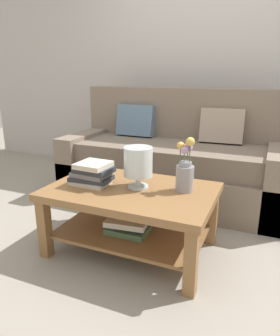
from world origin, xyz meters
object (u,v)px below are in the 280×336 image
couch (174,161)px  book_stack_main (92,173)px  coffee_table (131,207)px  glass_hurricane_vase (138,163)px  flower_pitcher (185,171)px

couch → book_stack_main: (-0.24, -1.12, 0.17)m
coffee_table → book_stack_main: 0.35m
glass_hurricane_vase → flower_pitcher: size_ratio=0.78×
couch → coffee_table: 1.09m
coffee_table → flower_pitcher: 0.44m
couch → coffee_table: size_ratio=1.89×
coffee_table → flower_pitcher: size_ratio=3.09×
couch → glass_hurricane_vase: couch is taller
couch → coffee_table: (0.04, -1.09, -0.04)m
couch → flower_pitcher: couch is taller
flower_pitcher → coffee_table: bearing=-164.0°
couch → book_stack_main: bearing=-102.3°
glass_hurricane_vase → couch: bearing=94.0°
coffee_table → book_stack_main: bearing=-173.9°
book_stack_main → couch: bearing=77.7°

